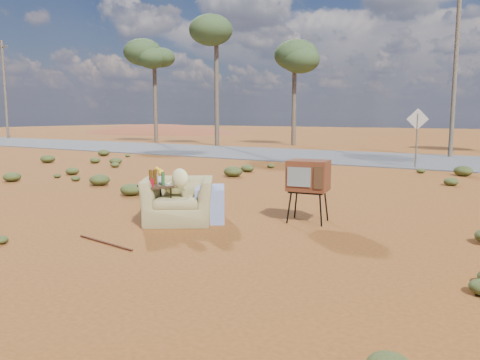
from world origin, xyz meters
The scene contains 14 objects.
ground centered at (0.00, 0.00, 0.00)m, with size 140.00×140.00×0.00m, color #934E1D.
highway centered at (0.00, 15.00, 0.02)m, with size 140.00×7.00×0.04m, color #565659.
dirt_mound centered at (-30.00, 34.00, 0.00)m, with size 26.00×18.00×2.00m, color brown.
armchair centered at (-0.38, 0.62, 0.51)m, with size 1.60×1.57×1.08m.
tv_unit centered at (1.55, 1.76, 0.84)m, with size 0.78×0.66×1.13m.
side_table centered at (-0.73, 0.26, 0.73)m, with size 0.64×0.64×0.99m.
rusty_bar centered at (-0.50, -1.18, 0.02)m, with size 0.03×0.03×1.30m, color #522116.
road_sign centered at (1.50, 12.00, 1.50)m, with size 0.78×0.06×2.19m.
eucalyptus_far_left centered at (-18.00, 20.00, 5.94)m, with size 3.20×3.20×7.10m.
eucalyptus_left centered at (-12.00, 19.00, 6.92)m, with size 3.20×3.20×8.10m.
eucalyptus_near_left centered at (-8.00, 22.00, 5.45)m, with size 3.20×3.20×6.60m.
utility_pole_west centered at (-32.00, 17.50, 4.15)m, with size 1.40×0.20×8.00m.
utility_pole_center centered at (2.00, 17.50, 4.15)m, with size 1.40×0.20×8.00m.
scrub_patch centered at (-0.82, 4.41, 0.14)m, with size 17.49×8.07×0.33m.
Camera 1 is at (4.81, -6.02, 1.93)m, focal length 35.00 mm.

